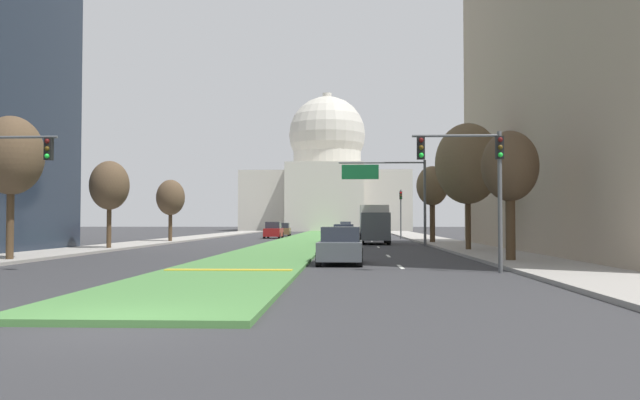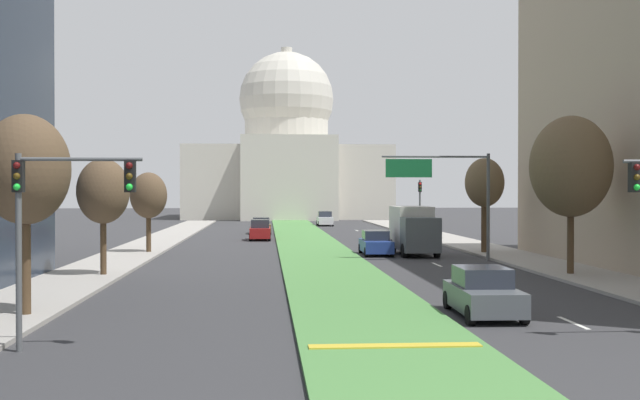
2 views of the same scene
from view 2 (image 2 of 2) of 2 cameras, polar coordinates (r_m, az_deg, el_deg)
The scene contains 21 objects.
ground_plane at distance 67.56m, azimuth -1.15°, elevation -2.94°, with size 260.00×260.00×0.00m, color #333335.
grass_median at distance 61.69m, azimuth -0.88°, elevation -3.21°, with size 5.05×105.93×0.14m, color #4C8442.
median_curb_nose at distance 20.61m, azimuth 5.57°, elevation -10.68°, with size 4.55×0.50×0.04m, color gold.
lane_dashes_right at distance 54.55m, azimuth 6.36°, elevation -3.79°, with size 0.16×61.11×0.01m.
sidewalk_left at distance 56.44m, azimuth -13.17°, elevation -3.58°, with size 4.00×105.93×0.15m, color #9E9991.
sidewalk_right at distance 57.89m, azimuth 11.75°, elevation -3.47°, with size 4.00×105.93×0.15m, color #9E9991.
capitol_building at distance 125.65m, azimuth -2.48°, elevation 3.13°, with size 31.84×29.47×27.75m.
traffic_light_near_left at distance 21.35m, azimuth -19.26°, elevation -0.49°, with size 3.34×0.35×5.20m.
traffic_light_far_right at distance 66.65m, azimuth 7.41°, elevation -0.14°, with size 0.28×0.35×5.20m.
overhead_guide_sign at distance 46.91m, azimuth 9.42°, elevation 1.22°, with size 6.59×0.20×6.50m.
street_tree_left_near at distance 27.20m, azimuth -20.98°, elevation 2.05°, with size 2.92×2.92×6.76m.
street_tree_left_mid at distance 39.08m, azimuth -15.75°, elevation 0.59°, with size 2.55×2.55×5.82m.
street_tree_right_mid at distance 40.01m, azimuth 18.06°, elevation 2.36°, with size 4.01×4.01×7.95m.
street_tree_left_far at distance 53.06m, azimuth -12.57°, elevation 0.30°, with size 2.48×2.48×5.50m.
street_tree_right_far at distance 52.67m, azimuth 12.08°, elevation 1.18°, with size 2.62×2.62×6.45m.
sedan_lead_stopped at distance 26.70m, azimuth 11.98°, elevation -6.76°, with size 2.05×4.36×1.64m.
sedan_midblock at distance 51.20m, azimuth 4.15°, elevation -3.22°, with size 1.97×4.50×1.62m.
sedan_distant at distance 66.81m, azimuth -4.45°, elevation -2.27°, with size 1.83×4.17×1.78m.
sedan_far_horizon at distance 76.66m, azimuth -4.39°, elevation -1.94°, with size 2.01×4.53×1.64m.
sedan_very_far at distance 94.76m, azimuth 0.36°, elevation -1.41°, with size 1.89×4.67×1.78m.
box_truck_delivery at distance 51.61m, azimuth 6.94°, elevation -2.18°, with size 2.40×6.40×3.20m.
Camera 2 is at (-3.37, -8.49, 4.20)m, focal length 43.24 mm.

